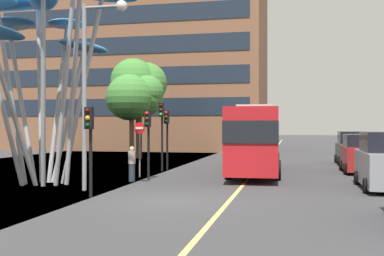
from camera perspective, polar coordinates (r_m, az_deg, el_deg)
The scene contains 15 objects.
ground at distance 17.02m, azimuth -5.04°, elevation -8.74°, with size 120.00×240.00×0.10m.
red_bus at distance 26.23m, azimuth 7.60°, elevation -1.02°, with size 3.01×11.31×3.71m.
leaf_sculpture at distance 22.95m, azimuth -17.48°, elevation 11.98°, with size 8.96×9.55×9.38m.
traffic_light_kerb_near at distance 17.59m, azimuth -12.22°, elevation -0.46°, with size 0.28×0.42×3.29m.
traffic_light_kerb_far at distance 22.97m, azimuth -5.32°, elevation -0.17°, with size 0.28×0.42×3.36m.
traffic_light_island_mid at distance 27.39m, azimuth -3.67°, elevation 0.73°, with size 0.28×0.42×3.93m.
traffic_light_opposite at distance 28.16m, azimuth -3.04°, elevation 0.17°, with size 0.28×0.42×3.54m.
car_parked_far at distance 28.01m, azimuth 19.59°, elevation -3.04°, with size 2.03×4.01×2.14m.
car_side_street at distance 33.83m, azimuth 18.68°, elevation -2.42°, with size 2.08×3.90×2.23m.
street_lamp at distance 19.59m, azimuth -11.65°, elevation 6.88°, with size 1.90×0.44×7.60m.
tree_pavement_near at distance 38.96m, azimuth -6.94°, elevation 4.88°, with size 4.83×4.69×8.04m.
tree_pavement_far at distance 37.09m, azimuth -6.44°, elevation 3.90°, with size 4.17×4.53×6.65m.
pedestrian at distance 22.48m, azimuth -7.24°, elevation -4.30°, with size 0.34×0.34×1.65m.
no_entry_sign at distance 24.36m, azimuth -6.31°, elevation -1.53°, with size 0.60×0.12×2.80m.
backdrop_building at distance 56.10m, azimuth -6.00°, elevation 10.33°, with size 27.90×14.57×24.81m.
Camera 1 is at (4.30, -16.05, 2.62)m, focal length 44.39 mm.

